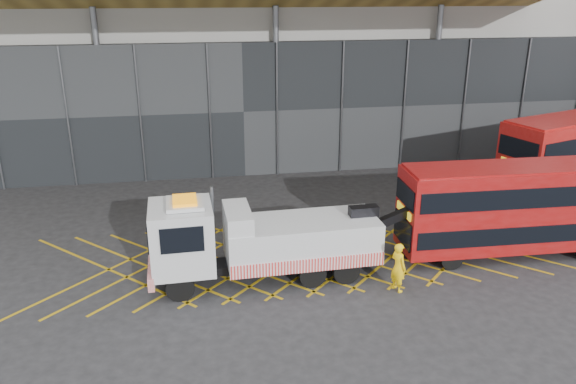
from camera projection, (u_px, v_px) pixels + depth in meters
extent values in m
plane|color=#252527|center=(225.00, 261.00, 24.00)|extent=(120.00, 120.00, 0.00)
cube|color=gold|center=(109.00, 269.00, 23.23)|extent=(7.16, 7.16, 0.01)
cube|color=gold|center=(109.00, 269.00, 23.23)|extent=(7.16, 7.16, 0.01)
cube|color=gold|center=(148.00, 266.00, 23.49)|extent=(7.16, 7.16, 0.01)
cube|color=gold|center=(148.00, 266.00, 23.49)|extent=(7.16, 7.16, 0.01)
cube|color=gold|center=(187.00, 263.00, 23.74)|extent=(7.16, 7.16, 0.01)
cube|color=gold|center=(187.00, 263.00, 23.74)|extent=(7.16, 7.16, 0.01)
cube|color=gold|center=(225.00, 260.00, 23.99)|extent=(7.16, 7.16, 0.01)
cube|color=gold|center=(225.00, 260.00, 23.99)|extent=(7.16, 7.16, 0.01)
cube|color=gold|center=(262.00, 258.00, 24.25)|extent=(7.16, 7.16, 0.01)
cube|color=gold|center=(262.00, 258.00, 24.25)|extent=(7.16, 7.16, 0.01)
cube|color=gold|center=(298.00, 255.00, 24.50)|extent=(7.16, 7.16, 0.01)
cube|color=gold|center=(298.00, 255.00, 24.50)|extent=(7.16, 7.16, 0.01)
cube|color=gold|center=(334.00, 252.00, 24.76)|extent=(7.16, 7.16, 0.01)
cube|color=gold|center=(334.00, 252.00, 24.76)|extent=(7.16, 7.16, 0.01)
cube|color=gold|center=(369.00, 249.00, 25.01)|extent=(7.16, 7.16, 0.01)
cube|color=gold|center=(369.00, 249.00, 25.01)|extent=(7.16, 7.16, 0.01)
cube|color=gold|center=(403.00, 247.00, 25.26)|extent=(7.16, 7.16, 0.01)
cube|color=gold|center=(403.00, 247.00, 25.26)|extent=(7.16, 7.16, 0.01)
cube|color=gold|center=(436.00, 244.00, 25.52)|extent=(7.16, 7.16, 0.01)
cube|color=gold|center=(436.00, 244.00, 25.52)|extent=(7.16, 7.16, 0.01)
cube|color=gold|center=(469.00, 241.00, 25.77)|extent=(7.16, 7.16, 0.01)
cube|color=gold|center=(469.00, 241.00, 25.77)|extent=(7.16, 7.16, 0.01)
cube|color=gray|center=(231.00, 17.00, 38.78)|extent=(55.00, 14.00, 18.00)
cube|color=black|center=(243.00, 110.00, 33.75)|extent=(55.00, 0.80, 8.00)
cylinder|color=#595B60|center=(103.00, 99.00, 31.95)|extent=(0.36, 0.36, 10.00)
cylinder|color=#595B60|center=(276.00, 93.00, 33.54)|extent=(0.36, 0.36, 10.00)
cylinder|color=#595B60|center=(434.00, 89.00, 35.13)|extent=(0.36, 0.36, 10.00)
cube|color=black|center=(268.00, 262.00, 22.38)|extent=(9.28, 1.28, 0.34)
cube|color=silver|center=(182.00, 237.00, 21.26)|extent=(2.42, 2.51, 2.53)
cube|color=black|center=(149.00, 229.00, 20.89)|extent=(0.12, 2.14, 1.07)
cube|color=red|center=(152.00, 270.00, 21.47)|extent=(0.33, 2.54, 0.54)
cube|color=orange|center=(185.00, 200.00, 20.78)|extent=(0.91, 1.20, 0.12)
cube|color=silver|center=(302.00, 238.00, 22.31)|extent=(6.11, 2.63, 1.56)
cube|color=red|center=(309.00, 266.00, 21.37)|extent=(6.04, 0.26, 0.54)
cube|color=silver|center=(238.00, 217.00, 21.45)|extent=(1.05, 2.37, 0.68)
cube|color=black|center=(363.00, 212.00, 22.47)|extent=(1.18, 0.52, 0.49)
cube|color=black|center=(386.00, 221.00, 22.83)|extent=(2.14, 0.41, 1.05)
cylinder|color=black|center=(180.00, 287.00, 20.82)|extent=(1.08, 0.38, 1.07)
cylinder|color=black|center=(179.00, 262.00, 22.70)|extent=(1.08, 0.38, 1.07)
cylinder|color=black|center=(346.00, 270.00, 22.04)|extent=(1.08, 0.38, 1.07)
cylinder|color=black|center=(332.00, 248.00, 23.92)|extent=(1.08, 0.38, 1.07)
cylinder|color=#595B60|center=(213.00, 212.00, 22.21)|extent=(0.14, 0.14, 2.14)
cube|color=maroon|center=(517.00, 206.00, 23.88)|extent=(9.99, 2.60, 3.50)
cube|color=black|center=(514.00, 224.00, 24.16)|extent=(9.60, 2.64, 0.77)
cube|color=black|center=(519.00, 189.00, 23.60)|extent=(9.60, 2.64, 0.86)
cube|color=black|center=(403.00, 230.00, 23.49)|extent=(0.12, 2.03, 1.17)
cube|color=black|center=(405.00, 194.00, 22.95)|extent=(0.12, 2.03, 0.86)
cube|color=yellow|center=(404.00, 211.00, 23.19)|extent=(0.11, 1.61, 0.32)
cube|color=maroon|center=(523.00, 167.00, 23.26)|extent=(9.79, 2.41, 0.11)
cylinder|color=black|center=(452.00, 259.00, 23.14)|extent=(0.95, 0.30, 0.94)
cylinder|color=black|center=(433.00, 238.00, 25.00)|extent=(0.95, 0.30, 0.94)
cylinder|color=black|center=(559.00, 231.00, 25.79)|extent=(0.95, 0.30, 0.94)
cube|color=black|center=(513.00, 183.00, 28.38)|extent=(0.80, 2.23, 1.35)
cube|color=black|center=(518.00, 149.00, 27.75)|extent=(0.80, 2.23, 0.99)
cube|color=yellow|center=(516.00, 165.00, 28.03)|extent=(0.65, 1.78, 0.36)
cylinder|color=black|center=(557.00, 204.00, 28.73)|extent=(1.12, 0.64, 1.08)
cylinder|color=black|center=(520.00, 190.00, 30.67)|extent=(1.12, 0.64, 1.08)
imported|color=yellow|center=(398.00, 267.00, 21.34)|extent=(0.72, 0.85, 1.98)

